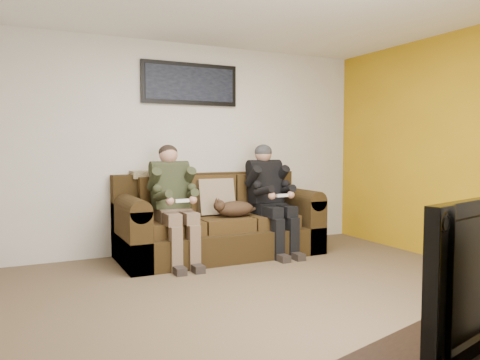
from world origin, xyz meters
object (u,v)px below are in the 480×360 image
person_left (173,196)px  cat (234,208)px  television (467,265)px  sofa (217,224)px  person_right (270,191)px  framed_poster (190,84)px

person_left → cat: person_left is taller
cat → television: bearing=-98.1°
sofa → person_right: (0.62, -0.20, 0.39)m
person_left → cat: 0.76m
sofa → television: (-0.39, -3.79, 0.40)m
sofa → framed_poster: (-0.20, 0.38, 1.73)m
person_right → cat: bearing=-177.4°
television → sofa: bearing=69.5°
cat → television: 3.60m
person_right → television: bearing=-105.7°
television → person_right: bearing=59.7°
sofa → person_left: size_ratio=1.80×
framed_poster → person_left: bearing=-125.8°
person_right → framed_poster: bearing=144.6°
person_left → television: bearing=-86.3°
person_right → framed_poster: (-0.82, 0.58, 1.34)m
person_right → television: size_ratio=1.19×
framed_poster → television: size_ratio=1.10×
person_left → television: (0.23, -3.58, 0.01)m
sofa → television: size_ratio=2.12×
sofa → cat: sofa is taller
person_left → person_right: person_right is taller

